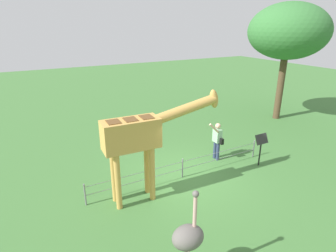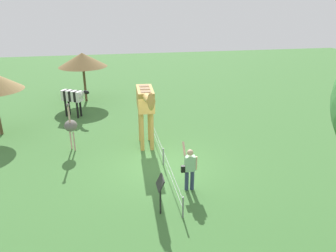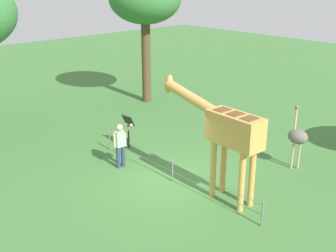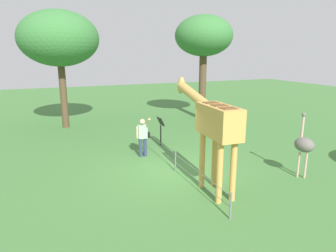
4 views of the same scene
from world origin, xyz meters
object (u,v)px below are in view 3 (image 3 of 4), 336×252
visitor (120,143)px  ostrich (298,137)px  giraffe (225,129)px  info_sign (128,125)px  tree_east (145,0)px

visitor → ostrich: (-4.15, -4.35, 0.27)m
visitor → ostrich: size_ratio=0.75×
ostrich → visitor: bearing=46.3°
giraffe → ostrich: 3.48m
visitor → info_sign: visitor is taller
ostrich → tree_east: size_ratio=0.35×
visitor → tree_east: size_ratio=0.26×
ostrich → info_sign: size_ratio=1.70×
ostrich → tree_east: bearing=-8.2°
visitor → ostrich: bearing=-133.7°
tree_east → ostrich: bearing=171.8°
visitor → tree_east: bearing=-46.2°
visitor → info_sign: 1.70m
visitor → giraffe: bearing=-164.4°
visitor → tree_east: (5.50, -5.74, 4.20)m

